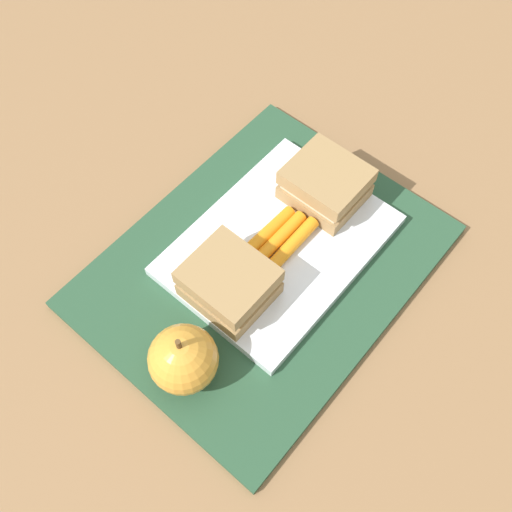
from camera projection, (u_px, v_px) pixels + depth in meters
ground_plane at (264, 268)px, 0.62m from camera, size 2.40×2.40×0.00m
lunchbag_mat at (264, 265)px, 0.62m from camera, size 0.36×0.28×0.01m
food_tray at (279, 245)px, 0.62m from camera, size 0.23×0.17×0.01m
sandwich_half_left at (326, 184)px, 0.62m from camera, size 0.07×0.08×0.04m
sandwich_half_right at (229, 283)px, 0.56m from camera, size 0.07×0.08×0.04m
carrot_sticks_bundle at (280, 238)px, 0.61m from camera, size 0.08×0.04×0.02m
apple at (183, 359)px, 0.53m from camera, size 0.07×0.07×0.08m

